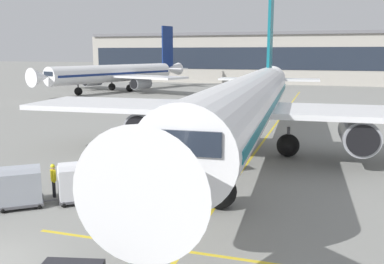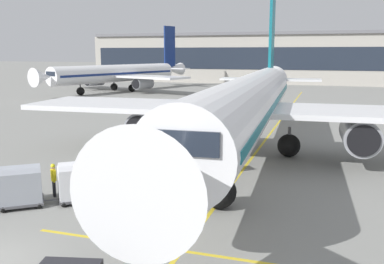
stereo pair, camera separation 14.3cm
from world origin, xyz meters
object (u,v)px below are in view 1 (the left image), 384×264
Objects in this scene: parked_airplane at (249,103)px; distant_airplane at (118,74)px; baggage_cart_lead at (79,182)px; ground_crew_by_carts at (103,170)px; belt_loader at (140,169)px; safety_cone_engine_keepout at (147,159)px; baggage_cart_second at (20,186)px; ground_crew_by_loader at (53,178)px.

distant_airplane is at bearing 126.65° from parked_airplane.
ground_crew_by_carts is at bearing 88.10° from baggage_cart_lead.
ground_crew_by_carts is 0.05× the size of distant_airplane.
distant_airplane reaches higher than belt_loader.
baggage_cart_lead is (-6.45, -11.62, -2.87)m from parked_airplane.
belt_loader is at bearing 29.33° from ground_crew_by_carts.
safety_cone_engine_keepout is 0.02× the size of distant_airplane.
baggage_cart_second is 4.47m from ground_crew_by_carts.
ground_crew_by_carts is (2.34, 3.81, -0.00)m from baggage_cart_second.
safety_cone_engine_keepout is at bearing 87.15° from baggage_cart_lead.
parked_airplane is 9.95m from belt_loader.
baggage_cart_lead and baggage_cart_second have the same top height.
parked_airplane is at bearing 60.96° from belt_loader.
baggage_cart_lead is at bearing -5.37° from ground_crew_by_loader.
baggage_cart_lead is 1.00× the size of baggage_cart_second.
baggage_cart_lead is 3.37× the size of safety_cone_engine_keepout.
belt_loader is 2.02m from ground_crew_by_carts.
parked_airplane is 55.63m from distant_airplane.
baggage_cart_second is 3.37× the size of safety_cone_engine_keepout.
parked_airplane is 14.29m from ground_crew_by_loader.
parked_airplane reaches higher than ground_crew_by_carts.
baggage_cart_second is 0.07× the size of distant_airplane.
safety_cone_engine_keepout is (1.95, 7.43, -0.61)m from ground_crew_by_loader.
baggage_cart_second is 1.52× the size of ground_crew_by_carts.
ground_crew_by_loader is at bearing 174.63° from baggage_cart_lead.
distant_airplane is (-27.13, 48.68, 3.02)m from safety_cone_engine_keepout.
safety_cone_engine_keepout is (0.30, 5.25, -0.61)m from ground_crew_by_carts.
ground_crew_by_loader is at bearing -104.68° from safety_cone_engine_keepout.
baggage_cart_second is at bearing -130.54° from belt_loader.
baggage_cart_second is at bearing -146.75° from baggage_cart_lead.
belt_loader is at bearing -119.04° from parked_airplane.
ground_crew_by_loader is 2.73m from ground_crew_by_carts.
ground_crew_by_carts is at bearing -150.67° from belt_loader.
parked_airplane is 8.86× the size of belt_loader.
parked_airplane is at bearing -53.35° from distant_airplane.
baggage_cart_lead is at bearing -91.90° from ground_crew_by_carts.
parked_airplane reaches higher than baggage_cart_lead.
ground_crew_by_loader reaches higher than safety_cone_engine_keepout.
baggage_cart_second is at bearing -67.02° from distant_airplane.
ground_crew_by_carts is at bearing 52.87° from ground_crew_by_loader.
belt_loader is 2.73× the size of ground_crew_by_loader.
distant_airplane is at bearing 115.43° from baggage_cart_lead.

